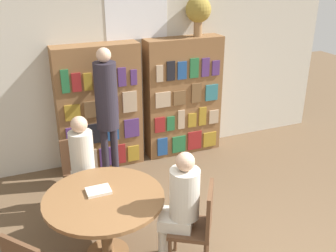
{
  "coord_description": "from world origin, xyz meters",
  "views": [
    {
      "loc": [
        -1.74,
        -2.14,
        2.86
      ],
      "look_at": [
        -0.13,
        1.77,
        1.05
      ],
      "focal_mm": 42.0,
      "sensor_mm": 36.0,
      "label": 1
    }
  ],
  "objects_px": {
    "reading_table": "(105,206)",
    "seated_reader_right": "(180,202)",
    "librarian_standing": "(107,104)",
    "flower_vase": "(198,11)",
    "seated_reader_left": "(83,162)",
    "chair_far_side": "(198,223)",
    "chair_left_side": "(81,171)",
    "bookshelf_left": "(99,108)",
    "bookshelf_right": "(183,97)"
  },
  "relations": [
    {
      "from": "bookshelf_right",
      "to": "flower_vase",
      "type": "height_order",
      "value": "flower_vase"
    },
    {
      "from": "bookshelf_right",
      "to": "seated_reader_left",
      "type": "height_order",
      "value": "bookshelf_right"
    },
    {
      "from": "bookshelf_right",
      "to": "chair_far_side",
      "type": "bearing_deg",
      "value": -111.14
    },
    {
      "from": "reading_table",
      "to": "seated_reader_right",
      "type": "height_order",
      "value": "seated_reader_right"
    },
    {
      "from": "bookshelf_right",
      "to": "bookshelf_left",
      "type": "bearing_deg",
      "value": -179.99
    },
    {
      "from": "bookshelf_right",
      "to": "librarian_standing",
      "type": "bearing_deg",
      "value": -159.06
    },
    {
      "from": "flower_vase",
      "to": "seated_reader_right",
      "type": "height_order",
      "value": "flower_vase"
    },
    {
      "from": "reading_table",
      "to": "seated_reader_right",
      "type": "bearing_deg",
      "value": -32.33
    },
    {
      "from": "seated_reader_left",
      "to": "librarian_standing",
      "type": "bearing_deg",
      "value": -128.72
    },
    {
      "from": "bookshelf_left",
      "to": "bookshelf_right",
      "type": "distance_m",
      "value": 1.3
    },
    {
      "from": "bookshelf_right",
      "to": "chair_far_side",
      "type": "height_order",
      "value": "bookshelf_right"
    },
    {
      "from": "bookshelf_right",
      "to": "reading_table",
      "type": "height_order",
      "value": "bookshelf_right"
    },
    {
      "from": "flower_vase",
      "to": "seated_reader_left",
      "type": "xyz_separation_m",
      "value": [
        -2.0,
        -1.17,
        -1.44
      ]
    },
    {
      "from": "bookshelf_right",
      "to": "flower_vase",
      "type": "distance_m",
      "value": 1.29
    },
    {
      "from": "bookshelf_right",
      "to": "chair_left_side",
      "type": "bearing_deg",
      "value": -151.03
    },
    {
      "from": "chair_left_side",
      "to": "librarian_standing",
      "type": "relative_size",
      "value": 0.49
    },
    {
      "from": "seated_reader_left",
      "to": "librarian_standing",
      "type": "relative_size",
      "value": 0.68
    },
    {
      "from": "reading_table",
      "to": "librarian_standing",
      "type": "height_order",
      "value": "librarian_standing"
    },
    {
      "from": "chair_far_side",
      "to": "bookshelf_right",
      "type": "bearing_deg",
      "value": 11.19
    },
    {
      "from": "chair_left_side",
      "to": "seated_reader_right",
      "type": "xyz_separation_m",
      "value": [
        0.7,
        -1.34,
        0.21
      ]
    },
    {
      "from": "bookshelf_left",
      "to": "seated_reader_right",
      "type": "xyz_separation_m",
      "value": [
        0.22,
        -2.33,
        -0.17
      ]
    },
    {
      "from": "bookshelf_left",
      "to": "seated_reader_left",
      "type": "bearing_deg",
      "value": -112.09
    },
    {
      "from": "bookshelf_right",
      "to": "seated_reader_left",
      "type": "xyz_separation_m",
      "value": [
        -1.78,
        -1.17,
        -0.17
      ]
    },
    {
      "from": "seated_reader_right",
      "to": "librarian_standing",
      "type": "height_order",
      "value": "librarian_standing"
    },
    {
      "from": "flower_vase",
      "to": "reading_table",
      "type": "height_order",
      "value": "flower_vase"
    },
    {
      "from": "chair_far_side",
      "to": "seated_reader_left",
      "type": "height_order",
      "value": "seated_reader_left"
    },
    {
      "from": "chair_far_side",
      "to": "seated_reader_right",
      "type": "xyz_separation_m",
      "value": [
        -0.15,
        0.09,
        0.21
      ]
    },
    {
      "from": "chair_left_side",
      "to": "seated_reader_left",
      "type": "relative_size",
      "value": 0.72
    },
    {
      "from": "reading_table",
      "to": "seated_reader_left",
      "type": "distance_m",
      "value": 0.77
    },
    {
      "from": "chair_far_side",
      "to": "seated_reader_left",
      "type": "bearing_deg",
      "value": 66.07
    },
    {
      "from": "chair_left_side",
      "to": "reading_table",
      "type": "bearing_deg",
      "value": 90.0
    },
    {
      "from": "seated_reader_left",
      "to": "seated_reader_right",
      "type": "bearing_deg",
      "value": 117.03
    },
    {
      "from": "bookshelf_right",
      "to": "seated_reader_left",
      "type": "distance_m",
      "value": 2.14
    },
    {
      "from": "bookshelf_left",
      "to": "flower_vase",
      "type": "bearing_deg",
      "value": 0.19
    },
    {
      "from": "chair_far_side",
      "to": "reading_table",
      "type": "bearing_deg",
      "value": 90.0
    },
    {
      "from": "chair_left_side",
      "to": "seated_reader_right",
      "type": "height_order",
      "value": "seated_reader_right"
    },
    {
      "from": "bookshelf_left",
      "to": "chair_far_side",
      "type": "xyz_separation_m",
      "value": [
        0.37,
        -2.43,
        -0.39
      ]
    },
    {
      "from": "bookshelf_right",
      "to": "seated_reader_right",
      "type": "relative_size",
      "value": 1.44
    },
    {
      "from": "bookshelf_left",
      "to": "librarian_standing",
      "type": "bearing_deg",
      "value": -90.66
    },
    {
      "from": "reading_table",
      "to": "seated_reader_right",
      "type": "distance_m",
      "value": 0.77
    },
    {
      "from": "reading_table",
      "to": "chair_left_side",
      "type": "distance_m",
      "value": 0.94
    },
    {
      "from": "seated_reader_right",
      "to": "bookshelf_left",
      "type": "bearing_deg",
      "value": 37.63
    },
    {
      "from": "bookshelf_left",
      "to": "reading_table",
      "type": "distance_m",
      "value": 2.0
    },
    {
      "from": "flower_vase",
      "to": "chair_far_side",
      "type": "distance_m",
      "value": 3.16
    },
    {
      "from": "seated_reader_right",
      "to": "seated_reader_left",
      "type": "bearing_deg",
      "value": 63.03
    },
    {
      "from": "seated_reader_right",
      "to": "flower_vase",
      "type": "bearing_deg",
      "value": 3.09
    },
    {
      "from": "bookshelf_right",
      "to": "reading_table",
      "type": "distance_m",
      "value": 2.61
    },
    {
      "from": "bookshelf_left",
      "to": "chair_far_side",
      "type": "distance_m",
      "value": 2.48
    },
    {
      "from": "bookshelf_right",
      "to": "chair_left_side",
      "type": "distance_m",
      "value": 2.08
    },
    {
      "from": "reading_table",
      "to": "chair_far_side",
      "type": "distance_m",
      "value": 0.94
    }
  ]
}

